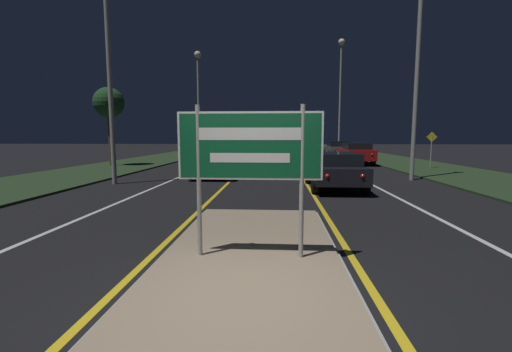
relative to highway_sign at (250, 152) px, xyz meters
The scene contains 22 objects.
ground_plane 2.20m from the highway_sign, 90.00° to the right, with size 160.00×160.00×0.00m, color black.
median_island 1.65m from the highway_sign, 90.00° to the left, with size 2.83×6.72×0.10m.
verge_left 20.95m from the highway_sign, 117.06° to the left, with size 5.00×100.00×0.08m.
verge_right 20.95m from the highway_sign, 62.94° to the left, with size 5.00×100.00×0.08m.
centre_line_yellow_left 23.71m from the highway_sign, 93.90° to the left, with size 0.12×70.00×0.01m.
centre_line_yellow_right 23.71m from the highway_sign, 86.10° to the left, with size 0.12×70.00×0.01m.
lane_line_white_left 24.02m from the highway_sign, 100.09° to the left, with size 0.12×70.00×0.01m.
lane_line_white_right 24.02m from the highway_sign, 79.91° to the left, with size 0.12×70.00×0.01m.
edge_line_white_left 24.73m from the highway_sign, 106.97° to the left, with size 0.10×70.00×0.01m.
edge_line_white_right 24.73m from the highway_sign, 73.03° to the left, with size 0.10×70.00×0.01m.
highway_sign is the anchor object (origin of this frame).
streetlight_left_far 24.57m from the highway_sign, 104.64° to the left, with size 0.55×0.55×8.82m.
streetlight_right_near 12.93m from the highway_sign, 58.42° to the left, with size 0.48×0.48×10.24m.
streetlight_right_far 30.46m from the highway_sign, 77.48° to the left, with size 0.62×0.62×11.15m.
car_receding_0 8.09m from the highway_sign, 71.75° to the left, with size 1.87×4.18×1.32m.
car_receding_1 19.79m from the highway_sign, 72.91° to the left, with size 1.90×4.53×1.47m.
car_receding_2 27.98m from the highway_sign, 77.59° to the left, with size 2.02×4.62×1.49m.
car_approaching_0 11.49m from the highway_sign, 102.82° to the left, with size 1.99×4.19×1.41m.
car_approaching_1 20.94m from the highway_sign, 96.94° to the left, with size 2.04×4.39×1.53m.
car_approaching_2 30.10m from the highway_sign, 94.90° to the left, with size 1.94×4.47×1.29m.
warning_sign 18.08m from the highway_sign, 58.79° to the left, with size 0.60×0.06×2.10m.
roadside_palm_left 19.05m from the highway_sign, 122.21° to the left, with size 1.87×1.87×4.87m.
Camera 1 is at (0.40, -3.64, 1.93)m, focal length 24.00 mm.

